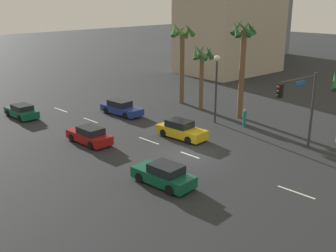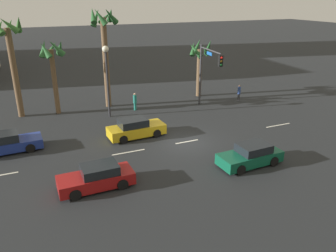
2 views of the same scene
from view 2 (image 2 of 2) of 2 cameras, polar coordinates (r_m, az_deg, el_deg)
ground_plane at (r=25.12m, az=3.01°, el=-2.74°), size 220.00×220.00×0.00m
lane_stripe_2 at (r=23.64m, az=-6.73°, el=-4.45°), size 2.37×0.14×0.01m
lane_stripe_3 at (r=25.15m, az=3.22°, el=-2.69°), size 1.86×0.14×0.01m
lane_stripe_4 at (r=29.76m, az=18.23°, el=0.11°), size 2.45×0.14×0.01m
car_0 at (r=19.53m, az=-12.02°, el=-8.57°), size 4.24×1.84×1.38m
car_1 at (r=25.88m, az=-25.98°, el=-2.70°), size 4.75×2.00×1.39m
car_3 at (r=25.88m, az=-5.52°, el=-0.44°), size 4.45×1.98×1.48m
car_4 at (r=22.22m, az=13.89°, el=-4.89°), size 4.27×1.95×1.39m
traffic_signal at (r=31.73m, az=6.70°, el=9.87°), size 0.75×4.65×5.91m
streetlamp at (r=29.66m, az=-10.40°, el=9.65°), size 0.56×0.56×6.31m
pedestrian_0 at (r=32.01m, az=-5.65°, el=4.24°), size 0.40×0.40×1.68m
pedestrian_1 at (r=35.70m, az=12.00°, el=5.65°), size 0.34×0.34×1.65m
palm_tree_0 at (r=31.74m, az=-19.05°, el=10.69°), size 2.39×2.56×6.92m
palm_tree_1 at (r=36.06m, az=5.43°, el=11.51°), size 2.77×2.47×6.15m
palm_tree_2 at (r=31.87m, az=-25.21°, el=11.80°), size 2.69×2.38×8.85m
palm_tree_3 at (r=32.37m, az=-10.85°, el=14.47°), size 2.63×2.76×9.42m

